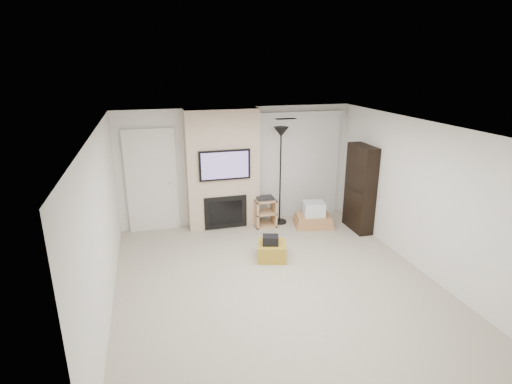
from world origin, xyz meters
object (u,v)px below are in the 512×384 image
object	(u,v)px
floor_lamp	(281,149)
av_stand	(265,210)
ottoman	(272,251)
box_stack	(313,217)
bookshelf	(360,188)

from	to	relation	value
floor_lamp	av_stand	bearing A→B (deg)	-167.03
ottoman	box_stack	xyz separation A→B (m)	(1.32, 1.21, 0.05)
floor_lamp	av_stand	xyz separation A→B (m)	(-0.36, -0.08, -1.32)
floor_lamp	bookshelf	bearing A→B (deg)	-27.32
ottoman	floor_lamp	size ratio (longest dim) A/B	0.24
ottoman	av_stand	size ratio (longest dim) A/B	0.76
bookshelf	av_stand	bearing A→B (deg)	159.72
box_stack	av_stand	bearing A→B (deg)	164.38
av_stand	bookshelf	world-z (taller)	bookshelf
floor_lamp	av_stand	size ratio (longest dim) A/B	3.20
av_stand	box_stack	xyz separation A→B (m)	(1.01, -0.28, -0.14)
bookshelf	box_stack	bearing A→B (deg)	154.43
floor_lamp	box_stack	distance (m)	1.64
av_stand	ottoman	bearing A→B (deg)	-101.57
av_stand	box_stack	bearing A→B (deg)	-15.62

